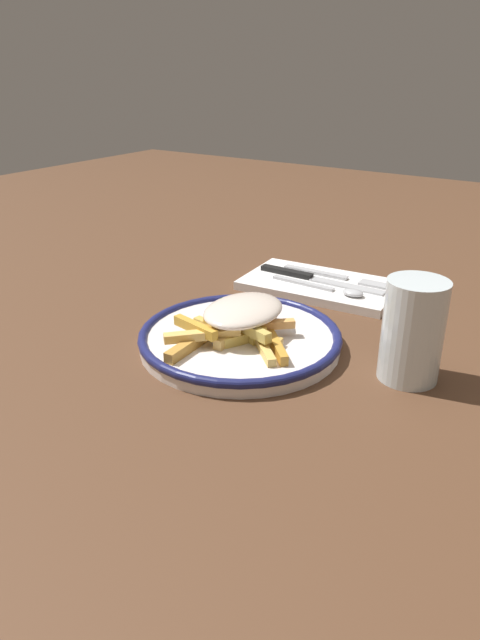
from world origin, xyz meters
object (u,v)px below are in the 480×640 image
at_px(knife, 309,277).
at_px(water_glass, 413,331).
at_px(fork, 335,276).
at_px(fries_heap, 242,320).
at_px(napkin, 320,285).
at_px(spoon, 333,289).
at_px(plate, 240,338).

bearing_deg(knife, water_glass, 49.09).
xyz_separation_m(fork, knife, (0.03, -0.03, 0.00)).
height_order(fries_heap, napkin, fries_heap).
xyz_separation_m(napkin, fork, (-0.03, 0.01, 0.01)).
height_order(napkin, spoon, spoon).
xyz_separation_m(napkin, knife, (0.00, -0.02, 0.01)).
relative_size(plate, napkin, 1.08).
height_order(knife, spoon, spoon).
height_order(fries_heap, spoon, fries_heap).
relative_size(fries_heap, spoon, 1.42).
distance_m(plate, knife, 0.24).
bearing_deg(napkin, fork, 156.64).
xyz_separation_m(plate, fork, (-0.27, 0.01, 0.00)).
bearing_deg(plate, knife, -173.90).
bearing_deg(fries_heap, knife, -173.10).
relative_size(fries_heap, knife, 1.03).
height_order(napkin, knife, knife).
xyz_separation_m(plate, spoon, (-0.21, 0.03, 0.01)).
bearing_deg(spoon, plate, -7.80).
xyz_separation_m(knife, water_glass, (0.20, 0.23, 0.04)).
relative_size(fries_heap, water_glass, 1.85).
distance_m(napkin, water_glass, 0.29).
distance_m(plate, napkin, 0.24).
relative_size(knife, spoon, 1.38).
bearing_deg(fries_heap, plate, -100.54).
bearing_deg(fries_heap, napkin, -177.63).
relative_size(fork, spoon, 1.16).
xyz_separation_m(plate, water_glass, (-0.04, 0.20, 0.05)).
height_order(napkin, fork, fork).
relative_size(fries_heap, fork, 1.23).
bearing_deg(fork, napkin, -23.36).
bearing_deg(napkin, plate, 1.54).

